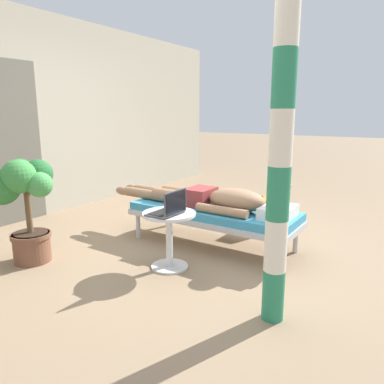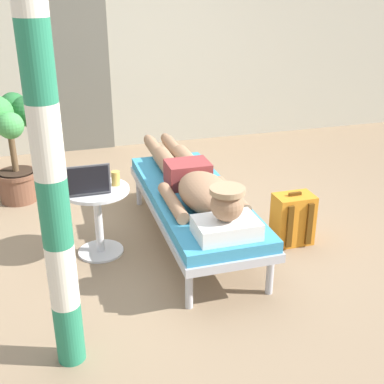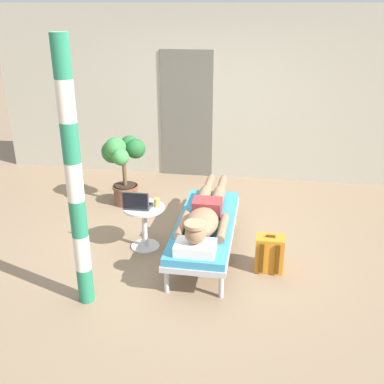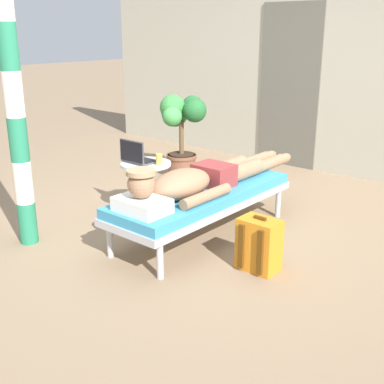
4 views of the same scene
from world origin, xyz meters
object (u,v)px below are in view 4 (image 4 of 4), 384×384
(lounge_chair, at_px, (202,198))
(drink_glass, at_px, (159,159))
(laptop, at_px, (137,157))
(person_reclining, at_px, (199,179))
(porch_post, at_px, (13,94))
(backpack, at_px, (259,245))
(side_table, at_px, (146,180))
(potted_plant, at_px, (181,125))

(lounge_chair, bearing_deg, drink_glass, 173.41)
(lounge_chair, relative_size, laptop, 5.89)
(person_reclining, height_order, drink_glass, person_reclining)
(lounge_chair, distance_m, laptop, 0.82)
(laptop, bearing_deg, person_reclining, -2.10)
(person_reclining, bearing_deg, porch_post, -134.76)
(backpack, bearing_deg, porch_post, -154.22)
(person_reclining, xyz_separation_m, backpack, (0.73, -0.18, -0.32))
(side_table, distance_m, backpack, 1.49)
(lounge_chair, bearing_deg, laptop, -179.04)
(person_reclining, height_order, side_table, person_reclining)
(side_table, xyz_separation_m, backpack, (1.46, -0.26, -0.16))
(side_table, bearing_deg, potted_plant, 117.69)
(drink_glass, height_order, porch_post, porch_post)
(lounge_chair, height_order, laptop, laptop)
(drink_glass, bearing_deg, person_reclining, -10.68)
(person_reclining, xyz_separation_m, side_table, (-0.72, 0.08, -0.16))
(lounge_chair, bearing_deg, potted_plant, 137.49)
(lounge_chair, relative_size, person_reclining, 0.84)
(backpack, xyz_separation_m, potted_plant, (-2.09, 1.47, 0.44))
(person_reclining, bearing_deg, side_table, 173.68)
(person_reclining, xyz_separation_m, porch_post, (-1.02, -1.03, 0.72))
(side_table, distance_m, potted_plant, 1.39)
(person_reclining, bearing_deg, potted_plant, 136.54)
(lounge_chair, distance_m, porch_post, 1.73)
(backpack, bearing_deg, potted_plant, 144.93)
(person_reclining, relative_size, potted_plant, 2.18)
(person_reclining, relative_size, drink_glass, 20.62)
(drink_glass, xyz_separation_m, potted_plant, (-0.78, 1.18, 0.06))
(potted_plant, bearing_deg, person_reclining, -43.46)
(porch_post, bearing_deg, side_table, 75.01)
(side_table, bearing_deg, backpack, -10.20)
(person_reclining, distance_m, porch_post, 1.62)
(laptop, xyz_separation_m, drink_glass, (0.21, 0.08, -0.01))
(potted_plant, bearing_deg, lounge_chair, -42.51)
(potted_plant, distance_m, porch_post, 2.41)
(lounge_chair, xyz_separation_m, person_reclining, (0.00, -0.04, 0.17))
(laptop, distance_m, potted_plant, 1.38)
(side_table, xyz_separation_m, drink_glass, (0.15, 0.03, 0.22))
(person_reclining, distance_m, potted_plant, 1.87)
(person_reclining, relative_size, backpack, 5.12)
(side_table, xyz_separation_m, laptop, (-0.06, -0.05, 0.23))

